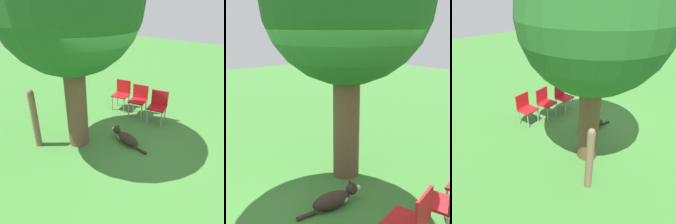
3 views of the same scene
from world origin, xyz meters
TOP-DOWN VIEW (x-y plane):
  - ground_plane at (0.00, 0.00)m, footprint 30.00×30.00m
  - oak_tree at (-0.33, 0.81)m, footprint 2.70×2.70m
  - dog at (0.34, -0.03)m, footprint 0.32×1.05m
  - fence_post at (-1.00, 1.44)m, footprint 0.14×0.14m
  - red_chair_0 at (1.68, -0.08)m, footprint 0.51×0.52m
  - red_chair_1 at (1.71, 0.55)m, footprint 0.51×0.52m

SIDE VIEW (x-z plane):
  - ground_plane at x=0.00m, z-range 0.00..0.00m
  - dog at x=0.34m, z-range -0.04..0.30m
  - red_chair_0 at x=1.68m, z-range 0.08..0.93m
  - red_chair_1 at x=1.71m, z-range 0.08..0.93m
  - fence_post at x=-1.00m, z-range 0.01..1.36m
  - oak_tree at x=-0.33m, z-range 0.77..5.08m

